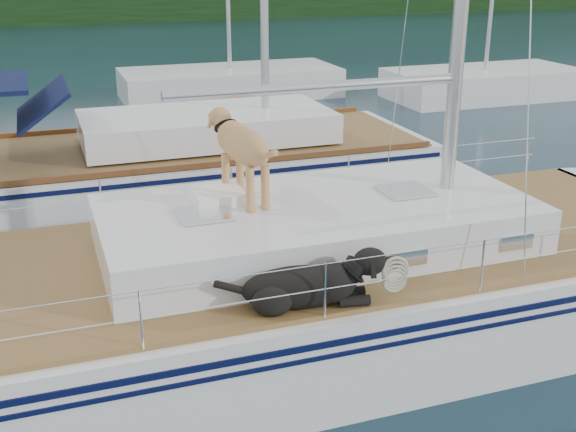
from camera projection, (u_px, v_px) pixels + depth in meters
name	position (u px, v px, depth m)	size (l,w,h in m)	color
ground	(256.00, 344.00, 9.11)	(120.00, 120.00, 0.00)	black
shore_bank	(60.00, 13.00, 49.77)	(92.00, 1.00, 1.20)	#595147
main_sailboat	(262.00, 295.00, 8.90)	(12.00, 3.80, 14.01)	silver
neighbor_sailboat	(154.00, 172.00, 14.04)	(11.00, 3.50, 13.30)	silver
bg_boat_center	(230.00, 83.00, 24.36)	(7.20, 3.00, 11.65)	silver
bg_boat_east	(484.00, 84.00, 24.20)	(6.40, 3.00, 11.65)	silver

